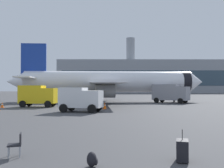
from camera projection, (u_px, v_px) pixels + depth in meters
airplane_at_gate at (108, 82)px, 46.64m from camera, size 35.75×32.25×10.50m
service_truck at (38, 95)px, 34.73m from camera, size 4.93×2.78×2.90m
fuel_truck at (170, 93)px, 43.98m from camera, size 6.32×5.35×3.20m
cargo_van at (80, 98)px, 27.24m from camera, size 4.75×3.20×2.60m
safety_cone_near at (2, 105)px, 33.28m from camera, size 0.44×0.44×0.73m
safety_cone_mid at (105, 106)px, 31.16m from camera, size 0.44×0.44×0.84m
rolling_suitcase at (182, 150)px, 8.84m from camera, size 0.55×0.72×1.10m
traveller_backpack at (92, 160)px, 8.25m from camera, size 0.36×0.40×0.48m
gate_chair at (17, 143)px, 9.45m from camera, size 0.59×0.59×0.86m
terminal_building at (147, 77)px, 133.29m from camera, size 91.08×16.45×28.63m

